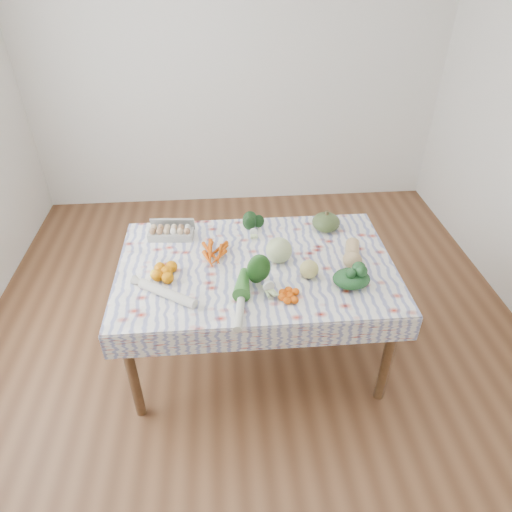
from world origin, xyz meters
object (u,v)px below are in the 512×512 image
cabbage (279,250)px  egg_carton (171,233)px  dining_table (256,275)px  butternut_squash (353,253)px  grapefruit (309,269)px  kabocha_squash (326,222)px

cabbage → egg_carton: bearing=155.2°
dining_table → butternut_squash: butternut_squash is taller
cabbage → grapefruit: bearing=-46.9°
egg_carton → grapefruit: bearing=-25.4°
grapefruit → kabocha_squash: bearing=67.8°
egg_carton → cabbage: (0.67, -0.31, 0.04)m
butternut_squash → grapefruit: bearing=-138.9°
egg_carton → cabbage: size_ratio=1.82×
cabbage → butternut_squash: bearing=-3.5°
egg_carton → grapefruit: size_ratio=2.65×
kabocha_squash → grapefruit: 0.53m
dining_table → kabocha_squash: size_ratio=8.69×
dining_table → grapefruit: (0.29, -0.15, 0.14)m
egg_carton → grapefruit: 0.95m
egg_carton → butternut_squash: 1.16m
dining_table → grapefruit: grapefruit is taller
egg_carton → butternut_squash: bearing=-12.2°
kabocha_squash → grapefruit: kabocha_squash is taller
butternut_squash → kabocha_squash: bearing=119.6°
dining_table → cabbage: size_ratio=10.11×
kabocha_squash → grapefruit: bearing=-112.2°
kabocha_squash → grapefruit: size_ratio=1.69×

